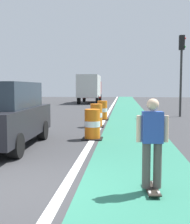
# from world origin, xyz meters

# --- Properties ---
(ground_plane) EXTENTS (100.00, 100.00, 0.00)m
(ground_plane) POSITION_xyz_m (0.00, 0.00, 0.00)
(ground_plane) COLOR #38383A
(bike_lane_strip) EXTENTS (2.50, 80.00, 0.01)m
(bike_lane_strip) POSITION_xyz_m (2.40, 12.00, 0.00)
(bike_lane_strip) COLOR #2D755B
(bike_lane_strip) RESTS_ON ground
(lane_divider_stripe) EXTENTS (0.20, 80.00, 0.01)m
(lane_divider_stripe) POSITION_xyz_m (0.90, 12.00, 0.01)
(lane_divider_stripe) COLOR silver
(lane_divider_stripe) RESTS_ON ground
(skateboarder_on_lane) EXTENTS (0.57, 0.81, 1.69)m
(skateboarder_on_lane) POSITION_xyz_m (2.51, 0.10, 0.91)
(skateboarder_on_lane) COLOR black
(skateboarder_on_lane) RESTS_ON ground
(parked_suv_nearest) EXTENTS (2.00, 4.64, 2.04)m
(parked_suv_nearest) POSITION_xyz_m (-1.68, 3.71, 1.04)
(parked_suv_nearest) COLOR black
(parked_suv_nearest) RESTS_ON ground
(traffic_barrel_front) EXTENTS (0.73, 0.73, 1.09)m
(traffic_barrel_front) POSITION_xyz_m (0.88, 5.39, 0.53)
(traffic_barrel_front) COLOR orange
(traffic_barrel_front) RESTS_ON ground
(traffic_barrel_mid) EXTENTS (0.73, 0.73, 1.09)m
(traffic_barrel_mid) POSITION_xyz_m (0.72, 8.72, 0.53)
(traffic_barrel_mid) COLOR orange
(traffic_barrel_mid) RESTS_ON ground
(traffic_barrel_back) EXTENTS (0.73, 0.73, 1.09)m
(traffic_barrel_back) POSITION_xyz_m (0.79, 11.78, 0.53)
(traffic_barrel_back) COLOR orange
(traffic_barrel_back) RESTS_ON ground
(delivery_truck_down_block) EXTENTS (2.43, 7.63, 3.23)m
(delivery_truck_down_block) POSITION_xyz_m (-1.94, 29.74, 1.85)
(delivery_truck_down_block) COLOR beige
(delivery_truck_down_block) RESTS_ON ground
(traffic_light_corner) EXTENTS (0.41, 0.32, 5.10)m
(traffic_light_corner) POSITION_xyz_m (5.61, 14.06, 3.50)
(traffic_light_corner) COLOR #2D2D2D
(traffic_light_corner) RESTS_ON ground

